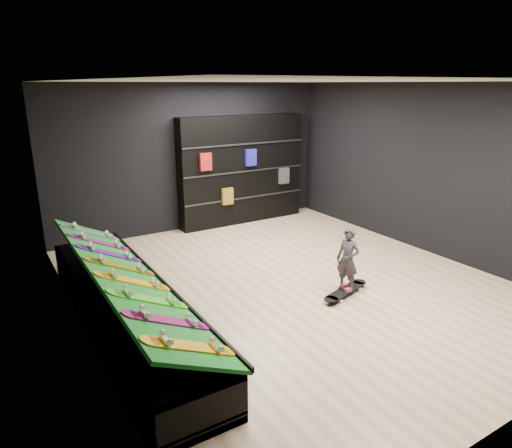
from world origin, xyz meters
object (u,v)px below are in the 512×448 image
display_rack (125,311)px  floor_skateboard (346,292)px  child (347,272)px  back_shelving (242,170)px

display_rack → floor_skateboard: (3.01, -0.74, -0.21)m
display_rack → child: 3.10m
back_shelving → floor_skateboard: bearing=-98.5°
display_rack → back_shelving: size_ratio=1.54×
display_rack → floor_skateboard: size_ratio=4.59×
floor_skateboard → display_rack: bearing=149.9°
back_shelving → floor_skateboard: back_shelving is taller
back_shelving → child: size_ratio=5.14×
display_rack → floor_skateboard: display_rack is taller
display_rack → back_shelving: (3.62, 3.32, 0.92)m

